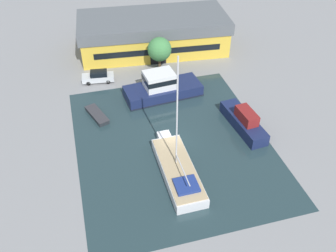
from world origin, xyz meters
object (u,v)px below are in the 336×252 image
cabin_boat (244,121)px  warehouse_building (153,33)px  motor_cruiser (162,88)px  small_dinghy (97,115)px  quay_tree_near_building (159,49)px  sailboat_moored (178,169)px  parked_car (98,77)px

cabin_boat → warehouse_building: bearing=98.7°
motor_cruiser → small_dinghy: bearing=99.9°
quay_tree_near_building → sailboat_moored: size_ratio=0.39×
parked_car → sailboat_moored: 21.15m
cabin_boat → sailboat_moored: bearing=-157.1°
parked_car → sailboat_moored: size_ratio=0.34×
small_dinghy → cabin_boat: size_ratio=0.56×
warehouse_building → motor_cruiser: (-2.08, -13.47, -1.49)m
motor_cruiser → cabin_boat: bearing=-145.3°
quay_tree_near_building → cabin_boat: (6.42, -15.74, -2.50)m
quay_tree_near_building → parked_car: 9.59m
sailboat_moored → small_dinghy: 13.97m
cabin_boat → parked_car: bearing=130.6°
quay_tree_near_building → motor_cruiser: size_ratio=0.49×
sailboat_moored → motor_cruiser: sailboat_moored is taller
warehouse_building → quay_tree_near_building: (-0.72, -6.96, 0.71)m
parked_car → sailboat_moored: sailboat_moored is taller
small_dinghy → parked_car: bearing=-117.3°
quay_tree_near_building → small_dinghy: quay_tree_near_building is taller
parked_car → small_dinghy: (-1.21, -8.26, -0.53)m
cabin_boat → small_dinghy: bearing=152.6°
sailboat_moored → motor_cruiser: size_ratio=1.28×
quay_tree_near_building → sailboat_moored: 21.51m
cabin_boat → quay_tree_near_building: bearing=106.8°
warehouse_building → small_dinghy: 19.58m
warehouse_building → sailboat_moored: 28.39m
motor_cruiser → quay_tree_near_building: bearing=-17.1°
quay_tree_near_building → small_dinghy: (-10.39, -8.96, -3.19)m
cabin_boat → motor_cruiser: bearing=124.6°
motor_cruiser → small_dinghy: size_ratio=2.32×
warehouse_building → motor_cruiser: bearing=-93.7°
warehouse_building → parked_car: size_ratio=5.20×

